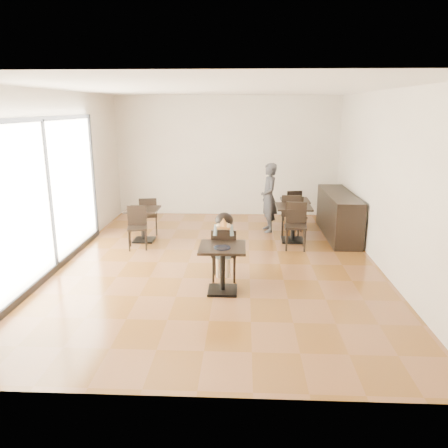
# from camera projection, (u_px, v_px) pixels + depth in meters

# --- Properties ---
(floor) EXTENTS (6.00, 8.00, 0.01)m
(floor) POSITION_uv_depth(u_px,v_px,m) (219.00, 263.00, 8.36)
(floor) COLOR brown
(floor) RESTS_ON ground
(ceiling) EXTENTS (6.00, 8.00, 0.01)m
(ceiling) POSITION_uv_depth(u_px,v_px,m) (218.00, 89.00, 7.53)
(ceiling) COLOR white
(ceiling) RESTS_ON floor
(wall_back) EXTENTS (6.00, 0.01, 3.20)m
(wall_back) POSITION_uv_depth(u_px,v_px,m) (227.00, 156.00, 11.80)
(wall_back) COLOR silver
(wall_back) RESTS_ON floor
(wall_front) EXTENTS (6.00, 0.01, 3.20)m
(wall_front) POSITION_uv_depth(u_px,v_px,m) (193.00, 250.00, 4.08)
(wall_front) COLOR silver
(wall_front) RESTS_ON floor
(wall_left) EXTENTS (0.01, 8.00, 3.20)m
(wall_left) POSITION_uv_depth(u_px,v_px,m) (57.00, 179.00, 8.08)
(wall_left) COLOR silver
(wall_left) RESTS_ON floor
(wall_right) EXTENTS (0.01, 8.00, 3.20)m
(wall_right) POSITION_uv_depth(u_px,v_px,m) (385.00, 182.00, 7.81)
(wall_right) COLOR silver
(wall_right) RESTS_ON floor
(storefront_window) EXTENTS (0.04, 4.50, 2.60)m
(storefront_window) POSITION_uv_depth(u_px,v_px,m) (48.00, 195.00, 7.65)
(storefront_window) COLOR white
(storefront_window) RESTS_ON floor
(child_table) EXTENTS (0.73, 0.73, 0.77)m
(child_table) POSITION_uv_depth(u_px,v_px,m) (223.00, 269.00, 6.97)
(child_table) COLOR black
(child_table) RESTS_ON floor
(child_chair) EXTENTS (0.42, 0.42, 0.93)m
(child_chair) POSITION_uv_depth(u_px,v_px,m) (224.00, 253.00, 7.48)
(child_chair) COLOR black
(child_chair) RESTS_ON floor
(child) EXTENTS (0.42, 0.59, 1.17)m
(child) POSITION_uv_depth(u_px,v_px,m) (224.00, 247.00, 7.45)
(child) COLOR slate
(child) RESTS_ON child_chair
(plate) EXTENTS (0.26, 0.26, 0.02)m
(plate) POSITION_uv_depth(u_px,v_px,m) (222.00, 248.00, 6.77)
(plate) COLOR black
(plate) RESTS_ON child_table
(pizza_slice) EXTENTS (0.27, 0.21, 0.06)m
(pizza_slice) POSITION_uv_depth(u_px,v_px,m) (224.00, 225.00, 7.16)
(pizza_slice) COLOR #D4BF66
(pizza_slice) RESTS_ON child
(adult_patron) EXTENTS (0.49, 0.66, 1.64)m
(adult_patron) POSITION_uv_depth(u_px,v_px,m) (269.00, 198.00, 10.33)
(adult_patron) COLOR #36353A
(adult_patron) RESTS_ON floor
(cafe_table_mid) EXTENTS (0.83, 0.83, 0.80)m
(cafe_table_mid) POSITION_uv_depth(u_px,v_px,m) (293.00, 224.00, 9.64)
(cafe_table_mid) COLOR black
(cafe_table_mid) RESTS_ON floor
(cafe_table_left) EXTENTS (0.83, 0.83, 0.74)m
(cafe_table_left) POSITION_uv_depth(u_px,v_px,m) (143.00, 225.00, 9.67)
(cafe_table_left) COLOR black
(cafe_table_left) RESTS_ON floor
(cafe_table_back) EXTENTS (0.79, 0.79, 0.72)m
(cafe_table_back) POSITION_uv_depth(u_px,v_px,m) (294.00, 214.00, 10.71)
(cafe_table_back) COLOR black
(cafe_table_back) RESTS_ON floor
(chair_mid_a) EXTENTS (0.47, 0.47, 0.97)m
(chair_mid_a) POSITION_uv_depth(u_px,v_px,m) (291.00, 214.00, 10.15)
(chair_mid_a) COLOR black
(chair_mid_a) RESTS_ON floor
(chair_mid_b) EXTENTS (0.47, 0.47, 0.97)m
(chair_mid_b) POSITION_uv_depth(u_px,v_px,m) (296.00, 227.00, 9.09)
(chair_mid_b) COLOR black
(chair_mid_b) RESTS_ON floor
(chair_left_a) EXTENTS (0.47, 0.47, 0.89)m
(chair_left_a) POSITION_uv_depth(u_px,v_px,m) (149.00, 216.00, 10.18)
(chair_left_a) COLOR black
(chair_left_a) RESTS_ON floor
(chair_left_b) EXTENTS (0.47, 0.47, 0.89)m
(chair_left_b) POSITION_uv_depth(u_px,v_px,m) (137.00, 228.00, 9.12)
(chair_left_b) COLOR black
(chair_left_b) RESTS_ON floor
(chair_back_a) EXTENTS (0.45, 0.45, 0.86)m
(chair_back_a) POSITION_uv_depth(u_px,v_px,m) (292.00, 206.00, 11.22)
(chair_back_a) COLOR black
(chair_back_a) RESTS_ON floor
(chair_back_b) EXTENTS (0.45, 0.45, 0.86)m
(chair_back_b) POSITION_uv_depth(u_px,v_px,m) (297.00, 216.00, 10.16)
(chair_back_b) COLOR black
(chair_back_b) RESTS_ON floor
(service_counter) EXTENTS (0.60, 2.40, 1.00)m
(service_counter) POSITION_uv_depth(u_px,v_px,m) (338.00, 215.00, 10.04)
(service_counter) COLOR black
(service_counter) RESTS_ON floor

